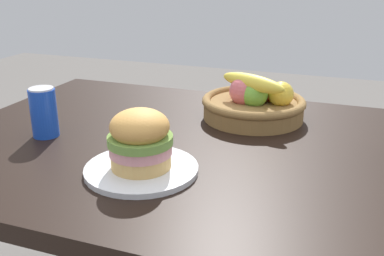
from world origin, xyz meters
TOP-DOWN VIEW (x-y plane):
  - dining_table at (0.00, 0.00)m, footprint 1.40×0.90m
  - plate at (-0.11, -0.19)m, footprint 0.24×0.24m
  - sandwich at (-0.11, -0.19)m, footprint 0.14×0.14m
  - soda_can at (-0.43, -0.09)m, footprint 0.07×0.07m
  - fruit_basket at (0.04, 0.23)m, footprint 0.29×0.29m

SIDE VIEW (x-z plane):
  - dining_table at x=0.00m, z-range 0.27..1.02m
  - plate at x=-0.11m, z-range 0.75..0.76m
  - fruit_basket at x=0.04m, z-range 0.73..0.87m
  - soda_can at x=-0.43m, z-range 0.75..0.88m
  - sandwich at x=-0.11m, z-range 0.76..0.89m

